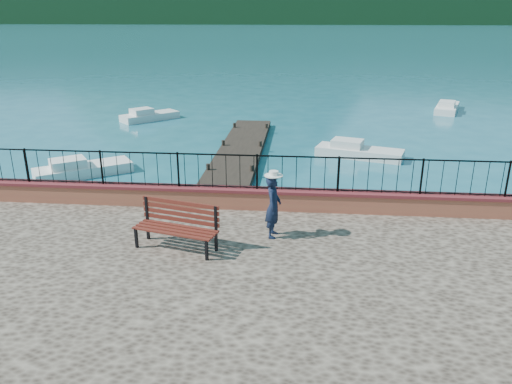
% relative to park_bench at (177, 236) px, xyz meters
% --- Properties ---
extents(ground, '(2000.00, 2000.00, 0.00)m').
position_rel_park_bench_xyz_m(ground, '(1.92, -1.01, -1.52)').
color(ground, '#19596B').
rests_on(ground, ground).
extents(parapet, '(28.00, 0.46, 0.58)m').
position_rel_park_bench_xyz_m(parapet, '(1.92, 2.69, -0.03)').
color(parapet, '#A2563A').
rests_on(parapet, promenade).
extents(railing, '(27.00, 0.05, 0.95)m').
position_rel_park_bench_xyz_m(railing, '(1.92, 2.69, 0.73)').
color(railing, black).
rests_on(railing, parapet).
extents(dock, '(2.00, 16.00, 0.30)m').
position_rel_park_bench_xyz_m(dock, '(-0.08, 10.99, -1.37)').
color(dock, '#2D231C').
rests_on(dock, ground).
extents(far_forest, '(900.00, 60.00, 18.00)m').
position_rel_park_bench_xyz_m(far_forest, '(1.92, 298.99, 7.48)').
color(far_forest, black).
rests_on(far_forest, ground).
extents(park_bench, '(2.06, 1.13, 1.09)m').
position_rel_park_bench_xyz_m(park_bench, '(0.00, 0.00, 0.00)').
color(park_bench, black).
rests_on(park_bench, promenade).
extents(person, '(0.42, 0.60, 1.55)m').
position_rel_park_bench_xyz_m(person, '(2.18, 0.89, 0.45)').
color(person, black).
rests_on(person, promenade).
extents(hat, '(0.44, 0.44, 0.12)m').
position_rel_park_bench_xyz_m(hat, '(2.18, 0.89, 1.29)').
color(hat, white).
rests_on(hat, person).
extents(boat_0, '(3.88, 3.29, 0.80)m').
position_rel_park_bench_xyz_m(boat_0, '(-6.18, 8.73, -1.12)').
color(boat_0, white).
rests_on(boat_0, ground).
extents(boat_1, '(4.17, 2.43, 0.80)m').
position_rel_park_bench_xyz_m(boat_1, '(5.51, 12.58, -1.12)').
color(boat_1, silver).
rests_on(boat_1, ground).
extents(boat_3, '(3.46, 3.43, 0.80)m').
position_rel_park_bench_xyz_m(boat_3, '(-6.74, 20.00, -1.12)').
color(boat_3, silver).
rests_on(boat_3, ground).
extents(boat_5, '(2.55, 4.21, 0.80)m').
position_rel_park_bench_xyz_m(boat_5, '(12.62, 24.77, -1.12)').
color(boat_5, silver).
rests_on(boat_5, ground).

